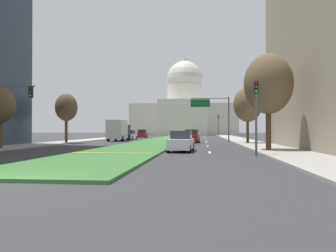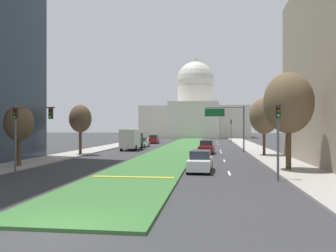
{
  "view_description": "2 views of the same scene",
  "coord_description": "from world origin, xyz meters",
  "px_view_note": "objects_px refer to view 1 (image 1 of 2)",
  "views": [
    {
      "loc": [
        6.1,
        -10.33,
        1.76
      ],
      "look_at": [
        -0.47,
        53.03,
        2.46
      ],
      "focal_mm": 35.52,
      "sensor_mm": 36.0,
      "label": 1
    },
    {
      "loc": [
        5.25,
        -10.99,
        3.61
      ],
      "look_at": [
        -2.89,
        53.64,
        3.69
      ],
      "focal_mm": 36.44,
      "sensor_mm": 36.0,
      "label": 2
    }
  ],
  "objects_px": {
    "street_tree_left_near": "(1,106)",
    "sedan_far_horizon": "(142,134)",
    "traffic_light_near_left": "(5,103)",
    "overhead_guide_sign": "(214,110)",
    "street_tree_left_mid": "(66,108)",
    "sedan_lead_stopped": "(181,142)",
    "sedan_distant": "(129,135)",
    "sedan_midblock": "(192,137)",
    "traffic_light_far_right": "(218,123)",
    "capitol_building": "(185,111)",
    "box_truck_delivery": "(119,130)",
    "street_tree_right_near": "(268,84)",
    "traffic_light_near_right": "(256,106)",
    "street_tree_right_mid": "(248,104)"
  },
  "relations": [
    {
      "from": "street_tree_left_near",
      "to": "sedan_lead_stopped",
      "type": "bearing_deg",
      "value": -2.04
    },
    {
      "from": "sedan_far_horizon",
      "to": "overhead_guide_sign",
      "type": "bearing_deg",
      "value": -56.39
    },
    {
      "from": "box_truck_delivery",
      "to": "sedan_distant",
      "type": "bearing_deg",
      "value": 90.13
    },
    {
      "from": "traffic_light_far_right",
      "to": "sedan_far_horizon",
      "type": "height_order",
      "value": "traffic_light_far_right"
    },
    {
      "from": "traffic_light_near_right",
      "to": "street_tree_left_near",
      "type": "height_order",
      "value": "street_tree_left_near"
    },
    {
      "from": "overhead_guide_sign",
      "to": "box_truck_delivery",
      "type": "relative_size",
      "value": 1.02
    },
    {
      "from": "traffic_light_near_left",
      "to": "street_tree_left_mid",
      "type": "relative_size",
      "value": 0.82
    },
    {
      "from": "street_tree_left_near",
      "to": "sedan_far_horizon",
      "type": "bearing_deg",
      "value": 83.71
    },
    {
      "from": "traffic_light_far_right",
      "to": "sedan_distant",
      "type": "relative_size",
      "value": 1.11
    },
    {
      "from": "street_tree_right_near",
      "to": "street_tree_left_mid",
      "type": "height_order",
      "value": "street_tree_right_near"
    },
    {
      "from": "sedan_midblock",
      "to": "sedan_distant",
      "type": "bearing_deg",
      "value": 131.34
    },
    {
      "from": "traffic_light_near_right",
      "to": "sedan_midblock",
      "type": "xyz_separation_m",
      "value": [
        -4.98,
        22.1,
        -2.48
      ]
    },
    {
      "from": "street_tree_right_mid",
      "to": "sedan_far_horizon",
      "type": "bearing_deg",
      "value": 122.95
    },
    {
      "from": "capitol_building",
      "to": "street_tree_left_near",
      "type": "distance_m",
      "value": 88.39
    },
    {
      "from": "sedan_midblock",
      "to": "sedan_far_horizon",
      "type": "relative_size",
      "value": 1.02
    },
    {
      "from": "street_tree_left_near",
      "to": "street_tree_right_near",
      "type": "relative_size",
      "value": 0.69
    },
    {
      "from": "traffic_light_near_left",
      "to": "sedan_far_horizon",
      "type": "height_order",
      "value": "traffic_light_near_left"
    },
    {
      "from": "box_truck_delivery",
      "to": "overhead_guide_sign",
      "type": "bearing_deg",
      "value": -6.8
    },
    {
      "from": "sedan_midblock",
      "to": "box_truck_delivery",
      "type": "xyz_separation_m",
      "value": [
        -11.46,
        5.35,
        0.85
      ]
    },
    {
      "from": "sedan_lead_stopped",
      "to": "street_tree_left_mid",
      "type": "bearing_deg",
      "value": 138.45
    },
    {
      "from": "traffic_light_far_right",
      "to": "box_truck_delivery",
      "type": "relative_size",
      "value": 0.81
    },
    {
      "from": "sedan_midblock",
      "to": "traffic_light_far_right",
      "type": "bearing_deg",
      "value": 80.82
    },
    {
      "from": "street_tree_left_near",
      "to": "sedan_distant",
      "type": "distance_m",
      "value": 31.0
    },
    {
      "from": "sedan_far_horizon",
      "to": "box_truck_delivery",
      "type": "distance_m",
      "value": 20.1
    },
    {
      "from": "sedan_distant",
      "to": "overhead_guide_sign",
      "type": "bearing_deg",
      "value": -32.92
    },
    {
      "from": "sedan_lead_stopped",
      "to": "sedan_distant",
      "type": "height_order",
      "value": "sedan_lead_stopped"
    },
    {
      "from": "capitol_building",
      "to": "street_tree_right_near",
      "type": "height_order",
      "value": "capitol_building"
    },
    {
      "from": "capitol_building",
      "to": "traffic_light_near_left",
      "type": "xyz_separation_m",
      "value": [
        -8.83,
        -91.01,
        -4.51
      ]
    },
    {
      "from": "traffic_light_near_right",
      "to": "sedan_far_horizon",
      "type": "relative_size",
      "value": 1.16
    },
    {
      "from": "overhead_guide_sign",
      "to": "street_tree_left_mid",
      "type": "relative_size",
      "value": 1.03
    },
    {
      "from": "overhead_guide_sign",
      "to": "sedan_far_horizon",
      "type": "height_order",
      "value": "overhead_guide_sign"
    },
    {
      "from": "street_tree_left_mid",
      "to": "street_tree_right_near",
      "type": "bearing_deg",
      "value": -29.4
    },
    {
      "from": "overhead_guide_sign",
      "to": "street_tree_right_near",
      "type": "height_order",
      "value": "street_tree_right_near"
    },
    {
      "from": "overhead_guide_sign",
      "to": "sedan_lead_stopped",
      "type": "bearing_deg",
      "value": -98.89
    },
    {
      "from": "traffic_light_far_right",
      "to": "sedan_midblock",
      "type": "height_order",
      "value": "traffic_light_far_right"
    },
    {
      "from": "street_tree_left_mid",
      "to": "box_truck_delivery",
      "type": "relative_size",
      "value": 0.99
    },
    {
      "from": "street_tree_left_near",
      "to": "traffic_light_near_right",
      "type": "bearing_deg",
      "value": -12.43
    },
    {
      "from": "capitol_building",
      "to": "overhead_guide_sign",
      "type": "xyz_separation_m",
      "value": [
        7.79,
        -66.48,
        -3.66
      ]
    },
    {
      "from": "street_tree_right_mid",
      "to": "sedan_midblock",
      "type": "relative_size",
      "value": 1.55
    },
    {
      "from": "traffic_light_near_left",
      "to": "street_tree_left_mid",
      "type": "height_order",
      "value": "street_tree_left_mid"
    },
    {
      "from": "sedan_midblock",
      "to": "box_truck_delivery",
      "type": "distance_m",
      "value": 12.67
    },
    {
      "from": "sedan_lead_stopped",
      "to": "street_tree_right_mid",
      "type": "bearing_deg",
      "value": 64.27
    },
    {
      "from": "street_tree_left_near",
      "to": "sedan_distant",
      "type": "relative_size",
      "value": 1.17
    },
    {
      "from": "sedan_lead_stopped",
      "to": "sedan_far_horizon",
      "type": "distance_m",
      "value": 44.84
    },
    {
      "from": "sedan_lead_stopped",
      "to": "sedan_distant",
      "type": "distance_m",
      "value": 33.01
    },
    {
      "from": "sedan_far_horizon",
      "to": "box_truck_delivery",
      "type": "relative_size",
      "value": 0.7
    },
    {
      "from": "street_tree_left_near",
      "to": "street_tree_right_near",
      "type": "bearing_deg",
      "value": 1.14
    },
    {
      "from": "traffic_light_far_right",
      "to": "street_tree_left_mid",
      "type": "relative_size",
      "value": 0.82
    },
    {
      "from": "sedan_lead_stopped",
      "to": "capitol_building",
      "type": "bearing_deg",
      "value": 92.86
    },
    {
      "from": "street_tree_right_mid",
      "to": "traffic_light_near_left",
      "type": "bearing_deg",
      "value": -138.75
    }
  ]
}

